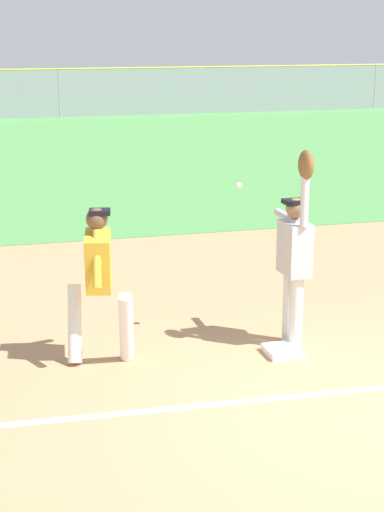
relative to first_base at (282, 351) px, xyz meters
name	(u,v)px	position (x,y,z in m)	size (l,w,h in m)	color
ground_plane	(372,420)	(0.24, -1.71, -0.04)	(80.90, 80.90, 0.00)	tan
outfield_grass	(97,154)	(0.24, 15.20, -0.04)	(54.03, 19.33, 0.01)	#4C8C47
first_base	(282,351)	(0.00, 0.00, 0.00)	(0.38, 0.38, 0.08)	white
fielder	(295,251)	(0.20, 0.22, 1.08)	(0.28, 0.89, 2.28)	silver
runner	(99,275)	(-1.99, 0.30, 0.96)	(0.75, 0.84, 1.72)	white
baseball	(239,185)	(-0.34, 0.62, 1.78)	(0.07, 0.07, 0.07)	white
outfield_fence	(59,93)	(0.24, 24.86, 0.91)	(54.11, 0.08, 1.90)	#93999E
parked_car_green	(23,92)	(-0.86, 29.14, 0.63)	(4.57, 2.47, 1.25)	#1E6B33
parked_car_tan	(144,90)	(4.51, 29.19, 0.63)	(4.55, 2.43, 1.25)	tan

